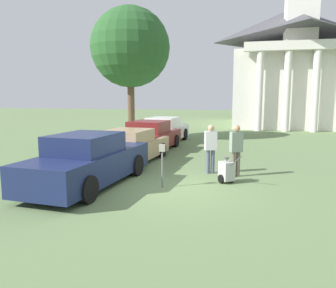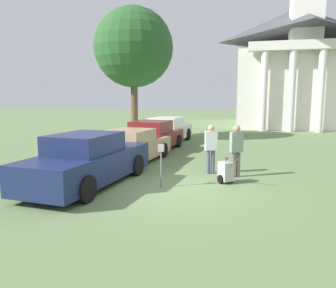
{
  "view_description": "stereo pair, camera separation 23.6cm",
  "coord_description": "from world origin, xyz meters",
  "px_view_note": "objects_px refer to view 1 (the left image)",
  "views": [
    {
      "loc": [
        2.11,
        -9.36,
        2.74
      ],
      "look_at": [
        -0.41,
        1.71,
        1.1
      ],
      "focal_mm": 35.0,
      "sensor_mm": 36.0,
      "label": 1
    },
    {
      "loc": [
        2.34,
        -9.3,
        2.74
      ],
      "look_at": [
        -0.41,
        1.71,
        1.1
      ],
      "focal_mm": 35.0,
      "sensor_mm": 36.0,
      "label": 2
    }
  ],
  "objects_px": {
    "parked_car_maroon": "(150,137)",
    "equipment_cart": "(227,171)",
    "parked_car_white": "(164,131)",
    "church": "(291,59)",
    "parking_meter": "(162,157)",
    "parked_car_tan": "(129,147)",
    "parked_car_navy": "(89,161)",
    "person_supervisor": "(236,147)",
    "person_worker": "(211,146)"
  },
  "relations": [
    {
      "from": "parked_car_maroon",
      "to": "equipment_cart",
      "type": "height_order",
      "value": "parked_car_maroon"
    },
    {
      "from": "parked_car_white",
      "to": "church",
      "type": "relative_size",
      "value": 0.19
    },
    {
      "from": "parking_meter",
      "to": "parked_car_maroon",
      "type": "bearing_deg",
      "value": 109.0
    },
    {
      "from": "parked_car_tan",
      "to": "parked_car_white",
      "type": "xyz_separation_m",
      "value": [
        -0.0,
        6.31,
        0.06
      ]
    },
    {
      "from": "parked_car_navy",
      "to": "parked_car_tan",
      "type": "relative_size",
      "value": 1.04
    },
    {
      "from": "parked_car_tan",
      "to": "person_supervisor",
      "type": "relative_size",
      "value": 2.83
    },
    {
      "from": "parking_meter",
      "to": "person_worker",
      "type": "xyz_separation_m",
      "value": [
        1.25,
        2.18,
        0.08
      ]
    },
    {
      "from": "person_worker",
      "to": "equipment_cart",
      "type": "height_order",
      "value": "person_worker"
    },
    {
      "from": "parked_car_tan",
      "to": "parked_car_maroon",
      "type": "height_order",
      "value": "parked_car_maroon"
    },
    {
      "from": "equipment_cart",
      "to": "parked_car_white",
      "type": "bearing_deg",
      "value": 78.51
    },
    {
      "from": "parked_car_maroon",
      "to": "equipment_cart",
      "type": "distance_m",
      "value": 7.02
    },
    {
      "from": "parked_car_tan",
      "to": "person_supervisor",
      "type": "bearing_deg",
      "value": -13.82
    },
    {
      "from": "parking_meter",
      "to": "person_worker",
      "type": "height_order",
      "value": "person_worker"
    },
    {
      "from": "parked_car_tan",
      "to": "person_supervisor",
      "type": "distance_m",
      "value": 4.7
    },
    {
      "from": "parking_meter",
      "to": "person_supervisor",
      "type": "xyz_separation_m",
      "value": [
        2.15,
        1.88,
        0.1
      ]
    },
    {
      "from": "parked_car_navy",
      "to": "parked_car_tan",
      "type": "bearing_deg",
      "value": 95.09
    },
    {
      "from": "parked_car_maroon",
      "to": "church",
      "type": "xyz_separation_m",
      "value": [
        8.98,
        17.84,
        5.57
      ]
    },
    {
      "from": "parking_meter",
      "to": "person_worker",
      "type": "bearing_deg",
      "value": 60.27
    },
    {
      "from": "church",
      "to": "parked_car_navy",
      "type": "bearing_deg",
      "value": -109.95
    },
    {
      "from": "parked_car_white",
      "to": "parking_meter",
      "type": "relative_size",
      "value": 3.75
    },
    {
      "from": "parked_car_tan",
      "to": "church",
      "type": "relative_size",
      "value": 0.19
    },
    {
      "from": "person_supervisor",
      "to": "equipment_cart",
      "type": "bearing_deg",
      "value": 46.13
    },
    {
      "from": "parked_car_white",
      "to": "person_worker",
      "type": "distance_m",
      "value": 8.32
    },
    {
      "from": "parked_car_navy",
      "to": "parked_car_white",
      "type": "height_order",
      "value": "parked_car_navy"
    },
    {
      "from": "parked_car_maroon",
      "to": "parked_car_tan",
      "type": "bearing_deg",
      "value": -84.91
    },
    {
      "from": "parked_car_tan",
      "to": "parking_meter",
      "type": "relative_size",
      "value": 3.83
    },
    {
      "from": "parked_car_navy",
      "to": "church",
      "type": "height_order",
      "value": "church"
    },
    {
      "from": "parked_car_tan",
      "to": "parking_meter",
      "type": "height_order",
      "value": "parked_car_tan"
    },
    {
      "from": "parking_meter",
      "to": "church",
      "type": "bearing_deg",
      "value": 74.7
    },
    {
      "from": "parked_car_maroon",
      "to": "person_supervisor",
      "type": "bearing_deg",
      "value": -41.91
    },
    {
      "from": "parked_car_navy",
      "to": "parking_meter",
      "type": "bearing_deg",
      "value": 11.54
    },
    {
      "from": "parked_car_navy",
      "to": "parked_car_white",
      "type": "xyz_separation_m",
      "value": [
        -0.0,
        9.96,
        -0.05
      ]
    },
    {
      "from": "person_supervisor",
      "to": "parked_car_tan",
      "type": "bearing_deg",
      "value": -46.27
    },
    {
      "from": "parked_car_maroon",
      "to": "person_worker",
      "type": "height_order",
      "value": "person_worker"
    },
    {
      "from": "parked_car_white",
      "to": "person_supervisor",
      "type": "xyz_separation_m",
      "value": [
        4.43,
        -7.82,
        0.32
      ]
    },
    {
      "from": "person_worker",
      "to": "person_supervisor",
      "type": "relative_size",
      "value": 0.98
    },
    {
      "from": "person_worker",
      "to": "person_supervisor",
      "type": "xyz_separation_m",
      "value": [
        0.9,
        -0.3,
        0.02
      ]
    },
    {
      "from": "parked_car_maroon",
      "to": "church",
      "type": "height_order",
      "value": "church"
    },
    {
      "from": "equipment_cart",
      "to": "person_supervisor",
      "type": "bearing_deg",
      "value": 36.47
    },
    {
      "from": "church",
      "to": "parked_car_white",
      "type": "bearing_deg",
      "value": -121.29
    },
    {
      "from": "parked_car_tan",
      "to": "parked_car_maroon",
      "type": "distance_m",
      "value": 3.23
    },
    {
      "from": "parked_car_tan",
      "to": "equipment_cart",
      "type": "height_order",
      "value": "parked_car_tan"
    },
    {
      "from": "parking_meter",
      "to": "equipment_cart",
      "type": "height_order",
      "value": "parking_meter"
    },
    {
      "from": "parking_meter",
      "to": "parked_car_white",
      "type": "bearing_deg",
      "value": 103.24
    },
    {
      "from": "parked_car_tan",
      "to": "person_supervisor",
      "type": "xyz_separation_m",
      "value": [
        4.43,
        -1.52,
        0.38
      ]
    },
    {
      "from": "parked_car_white",
      "to": "parked_car_navy",
      "type": "bearing_deg",
      "value": -84.91
    },
    {
      "from": "parked_car_maroon",
      "to": "person_worker",
      "type": "bearing_deg",
      "value": -46.49
    },
    {
      "from": "parking_meter",
      "to": "person_worker",
      "type": "relative_size",
      "value": 0.75
    },
    {
      "from": "parked_car_white",
      "to": "equipment_cart",
      "type": "relative_size",
      "value": 4.98
    },
    {
      "from": "person_worker",
      "to": "parked_car_tan",
      "type": "bearing_deg",
      "value": -38.66
    }
  ]
}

